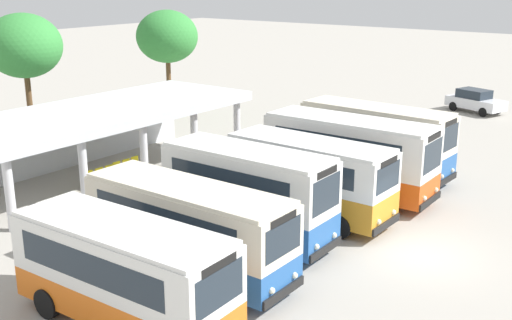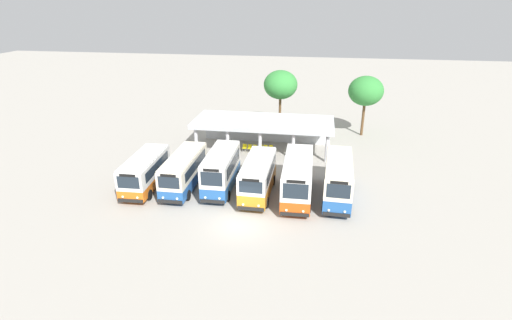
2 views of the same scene
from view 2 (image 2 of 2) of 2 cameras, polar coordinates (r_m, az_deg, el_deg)
ground_plane at (r=29.75m, az=-2.44°, el=-9.29°), size 180.00×180.00×0.00m
city_bus_nearest_orange at (r=35.65m, az=-15.79°, el=-1.52°), size 2.51×6.92×2.99m
city_bus_second_in_row at (r=34.98m, az=-10.40°, el=-1.41°), size 2.29×7.50×3.05m
city_bus_middle_cream at (r=34.09m, az=-5.09°, el=-1.37°), size 2.30×6.63×3.48m
city_bus_fourth_amber at (r=33.08m, az=0.30°, el=-2.33°), size 2.40×6.95×3.19m
city_bus_fifth_blue at (r=32.76m, az=6.05°, el=-2.45°), size 2.51×7.67×3.47m
city_bus_far_end_green at (r=33.16m, az=11.82°, el=-2.56°), size 2.48×7.54×3.42m
terminal_canopy at (r=43.47m, az=1.20°, el=5.11°), size 15.07×6.13×3.40m
waiting_chair_end_by_column at (r=42.97m, az=-1.67°, el=1.88°), size 0.46×0.46×0.86m
waiting_chair_second_from_end at (r=42.85m, az=-0.92°, el=1.83°), size 0.46×0.46×0.86m
waiting_chair_middle_seat at (r=42.75m, az=-0.16°, el=1.78°), size 0.46×0.46×0.86m
waiting_chair_fourth_seat at (r=42.78m, az=0.63°, el=1.80°), size 0.46×0.46×0.86m
waiting_chair_fifth_seat at (r=42.68m, az=1.39°, el=1.74°), size 0.46×0.46×0.86m
waiting_chair_far_end_seat at (r=42.63m, az=2.16°, el=1.70°), size 0.46×0.46×0.86m
roadside_tree_behind_canopy at (r=49.42m, az=3.58°, el=10.82°), size 4.17×4.17×7.47m
roadside_tree_east_of_canopy at (r=48.70m, az=15.65°, el=9.61°), size 4.10×4.10×7.23m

